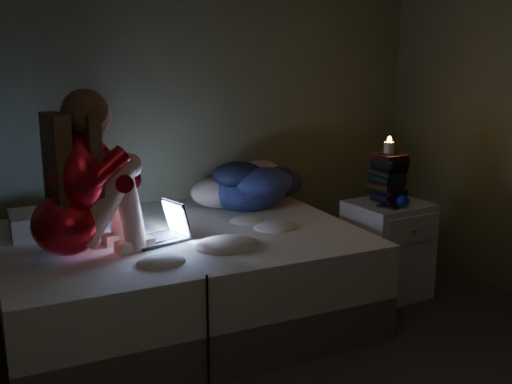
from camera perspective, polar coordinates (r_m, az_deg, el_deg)
wall_back at (r=4.45m, az=-5.68°, el=8.65°), size 3.60×0.02×2.60m
bed at (r=3.79m, az=-7.06°, el=-7.95°), size 2.09×1.56×0.57m
pillow at (r=3.84m, az=-18.70°, el=-2.67°), size 0.48×0.34×0.14m
woman at (r=3.24m, az=-17.79°, el=1.40°), size 0.61×0.46×0.89m
laptop at (r=3.51m, az=-9.45°, el=-2.82°), size 0.38×0.32×0.23m
clothes_pile at (r=4.21m, az=-0.75°, el=0.88°), size 0.59×0.47×0.35m
nightstand at (r=4.22m, az=12.28°, el=-5.31°), size 0.53×0.48×0.66m
book_stack at (r=4.12m, az=12.33°, el=1.32°), size 0.19×0.25×0.33m
candle at (r=4.09m, az=12.47°, el=4.12°), size 0.07×0.07×0.08m
phone at (r=4.00m, az=12.23°, el=-1.37°), size 0.11×0.15×0.01m
blue_orb at (r=4.03m, az=13.58°, el=-0.84°), size 0.08×0.08×0.08m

